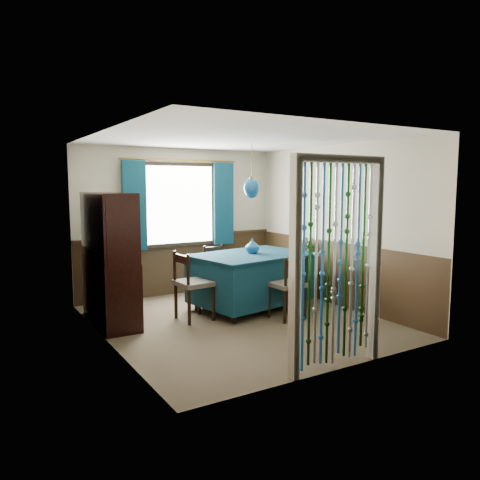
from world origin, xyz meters
TOP-DOWN VIEW (x-y plane):
  - floor at (0.00, 0.00)m, footprint 4.00×4.00m
  - ceiling at (0.00, 0.00)m, footprint 4.00×4.00m
  - wall_back at (0.00, 2.00)m, footprint 3.60×0.00m
  - wall_front at (0.00, -2.00)m, footprint 3.60×0.00m
  - wall_left at (-1.80, 0.00)m, footprint 0.00×4.00m
  - wall_right at (1.80, 0.00)m, footprint 0.00×4.00m
  - wainscot_back at (0.00, 1.99)m, footprint 3.60×0.00m
  - wainscot_front at (0.00, -1.99)m, footprint 3.60×0.00m
  - wainscot_left at (-1.79, 0.00)m, footprint 0.00×4.00m
  - wainscot_right at (1.79, 0.00)m, footprint 0.00×4.00m
  - window at (0.00, 1.95)m, footprint 1.32×0.12m
  - doorway at (0.00, -1.94)m, footprint 1.16×0.12m
  - dining_table at (0.53, 0.51)m, footprint 1.92×1.48m
  - chair_near at (0.66, -0.27)m, footprint 0.47×0.45m
  - chair_far at (0.36, 1.21)m, footprint 0.51×0.49m
  - chair_left at (-0.52, 0.39)m, footprint 0.48×0.50m
  - chair_right at (1.49, 0.71)m, footprint 0.46×0.49m
  - sideboard at (-1.54, 0.85)m, footprint 0.50×1.37m
  - pendant_lamp at (0.53, 0.51)m, footprint 0.24×0.24m
  - vase_table at (0.57, 0.54)m, footprint 0.27×0.27m
  - bowl_shelf at (-1.48, 0.66)m, footprint 0.28×0.28m
  - vase_sideboard at (-1.48, 1.16)m, footprint 0.19×0.19m

SIDE VIEW (x-z plane):
  - floor at x=0.00m, z-range 0.00..0.00m
  - chair_far at x=0.36m, z-range 0.03..0.93m
  - dining_table at x=0.53m, z-range 0.06..0.90m
  - chair_near at x=0.66m, z-range 0.03..0.94m
  - wainscot_back at x=0.00m, z-range -1.30..2.30m
  - wainscot_front at x=0.00m, z-range -1.30..2.30m
  - wainscot_left at x=-1.79m, z-range -1.50..2.50m
  - wainscot_right at x=1.79m, z-range -1.50..2.50m
  - chair_right at x=1.49m, z-range 0.03..1.00m
  - chair_left at x=-0.52m, z-range 0.03..1.00m
  - sideboard at x=-1.54m, z-range -0.28..1.51m
  - vase_table at x=0.57m, z-range 0.84..1.05m
  - vase_sideboard at x=-1.48m, z-range 0.89..1.08m
  - doorway at x=0.00m, z-range -0.04..2.14m
  - bowl_shelf at x=-1.48m, z-range 1.22..1.27m
  - wall_back at x=0.00m, z-range -0.55..3.05m
  - wall_front at x=0.00m, z-range -0.55..3.05m
  - wall_left at x=-1.80m, z-range -0.75..3.25m
  - wall_right at x=1.80m, z-range -0.75..3.25m
  - window at x=0.00m, z-range 0.84..2.26m
  - pendant_lamp at x=0.53m, z-range 1.44..2.25m
  - ceiling at x=0.00m, z-range 2.50..2.50m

